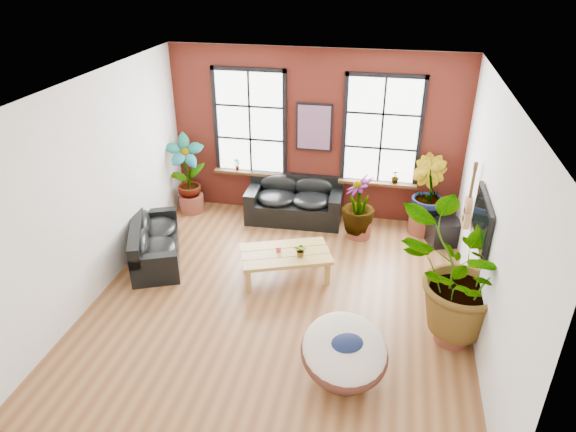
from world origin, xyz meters
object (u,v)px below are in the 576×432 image
Objects in this scene: sofa_back at (295,201)px; papasan_chair at (345,352)px; coffee_table at (285,255)px; sofa_left at (153,242)px.

sofa_back is 4.67m from papasan_chair.
coffee_table is at bearing -85.45° from sofa_back.
coffee_table is (0.26, -2.21, 0.02)m from sofa_back.
sofa_left reaches higher than coffee_table.
sofa_left is (-2.26, -2.12, -0.07)m from sofa_back.
sofa_back is 1.33× the size of papasan_chair.
sofa_left is at bearing 156.89° from coffee_table.
sofa_back reaches higher than papasan_chair.
sofa_left is at bearing -139.02° from sofa_back.
papasan_chair is at bearing -81.19° from coffee_table.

